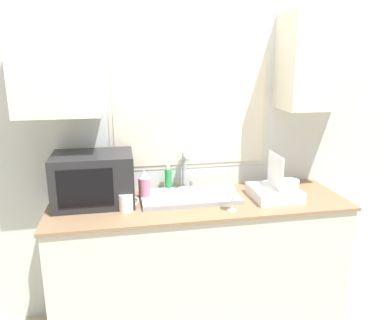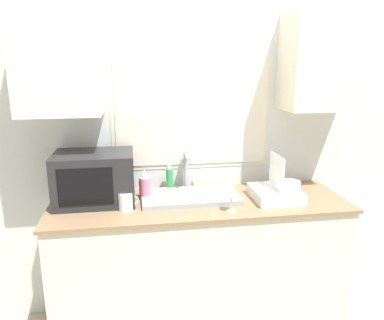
{
  "view_description": "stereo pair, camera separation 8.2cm",
  "coord_description": "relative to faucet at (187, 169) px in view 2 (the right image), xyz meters",
  "views": [
    {
      "loc": [
        -0.48,
        -1.89,
        1.77
      ],
      "look_at": [
        -0.06,
        0.26,
        1.19
      ],
      "focal_mm": 35.0,
      "sensor_mm": 36.0,
      "label": 1
    },
    {
      "loc": [
        -0.4,
        -1.91,
        1.77
      ],
      "look_at": [
        -0.06,
        0.26,
        1.19
      ],
      "focal_mm": 35.0,
      "sensor_mm": 36.0,
      "label": 2
    }
  ],
  "objects": [
    {
      "name": "wall_back",
      "position": [
        0.05,
        0.06,
        0.32
      ],
      "size": [
        6.0,
        0.38,
        2.6
      ],
      "color": "silver",
      "rests_on": "ground_plane"
    },
    {
      "name": "faucet",
      "position": [
        0.0,
        0.0,
        0.0
      ],
      "size": [
        0.08,
        0.16,
        0.26
      ],
      "color": "#99999E",
      "rests_on": "countertop"
    },
    {
      "name": "sink_basin",
      "position": [
        -0.0,
        -0.18,
        -0.14
      ],
      "size": [
        0.62,
        0.33,
        0.03
      ],
      "color": "#9EA0A5",
      "rests_on": "countertop"
    },
    {
      "name": "dish_rack",
      "position": [
        0.55,
        -0.27,
        -0.1
      ],
      "size": [
        0.29,
        0.3,
        0.29
      ],
      "color": "white",
      "rests_on": "countertop"
    },
    {
      "name": "countertop",
      "position": [
        0.05,
        -0.23,
        -0.61
      ],
      "size": [
        1.88,
        0.61,
        0.91
      ],
      "color": "beige",
      "rests_on": "ground_plane"
    },
    {
      "name": "wine_glass",
      "position": [
        0.21,
        -0.42,
        -0.02
      ],
      "size": [
        0.06,
        0.06,
        0.19
      ],
      "color": "silver",
      "rests_on": "countertop"
    },
    {
      "name": "spray_bottle",
      "position": [
        -0.29,
        -0.14,
        -0.06
      ],
      "size": [
        0.07,
        0.07,
        0.2
      ],
      "color": "#D8728C",
      "rests_on": "countertop"
    },
    {
      "name": "microwave",
      "position": [
        -0.6,
        -0.14,
        0.01
      ],
      "size": [
        0.48,
        0.35,
        0.32
      ],
      "color": "#232326",
      "rests_on": "countertop"
    },
    {
      "name": "mug_near_sink",
      "position": [
        -0.41,
        -0.3,
        -0.1
      ],
      "size": [
        0.12,
        0.08,
        0.1
      ],
      "color": "white",
      "rests_on": "countertop"
    },
    {
      "name": "soap_bottle",
      "position": [
        -0.12,
        -0.0,
        -0.07
      ],
      "size": [
        0.05,
        0.05,
        0.18
      ],
      "color": "#268C3F",
      "rests_on": "countertop"
    }
  ]
}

